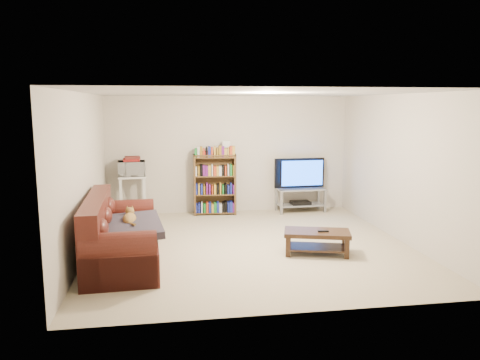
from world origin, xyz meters
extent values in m
plane|color=#C7B894|center=(0.00, 0.00, 0.00)|extent=(5.00, 5.00, 0.00)
plane|color=white|center=(0.00, 0.00, 2.40)|extent=(5.00, 5.00, 0.00)
plane|color=beige|center=(0.00, 2.50, 1.20)|extent=(5.00, 0.00, 5.00)
plane|color=beige|center=(0.00, -2.50, 1.20)|extent=(5.00, 0.00, 5.00)
plane|color=beige|center=(-2.50, 0.00, 1.20)|extent=(0.00, 5.00, 5.00)
plane|color=beige|center=(2.50, 0.00, 1.20)|extent=(0.00, 5.00, 5.00)
cube|color=#471812|center=(-1.93, -0.49, 0.21)|extent=(1.06, 2.26, 0.42)
cube|color=#471812|center=(-2.28, -0.51, 0.48)|extent=(0.36, 2.23, 0.93)
cube|color=#471812|center=(-1.88, -1.48, 0.27)|extent=(0.92, 0.28, 0.54)
cube|color=#471812|center=(-1.97, 0.50, 0.27)|extent=(0.92, 0.28, 0.54)
cube|color=#322D39|center=(-1.82, -0.64, 0.55)|extent=(1.00, 1.21, 0.19)
cube|color=#301D11|center=(0.92, -0.57, 0.32)|extent=(1.07, 0.73, 0.06)
cube|color=#301D11|center=(0.92, -0.57, 0.10)|extent=(0.96, 0.66, 0.03)
cube|color=#301D11|center=(0.46, -0.63, 0.15)|extent=(0.09, 0.09, 0.29)
cube|color=#301D11|center=(1.28, -0.86, 0.15)|extent=(0.09, 0.09, 0.29)
cube|color=#301D11|center=(0.56, -0.27, 0.15)|extent=(0.09, 0.09, 0.29)
cube|color=#301D11|center=(1.38, -0.51, 0.15)|extent=(0.09, 0.09, 0.29)
cube|color=black|center=(0.99, -0.63, 0.36)|extent=(0.16, 0.06, 0.02)
cube|color=#999EA3|center=(1.47, 2.21, 0.49)|extent=(1.02, 0.49, 0.03)
cube|color=#999EA3|center=(1.47, 2.21, 0.15)|extent=(0.97, 0.46, 0.02)
cube|color=gray|center=(1.01, 2.00, 0.25)|extent=(0.05, 0.05, 0.50)
cube|color=gray|center=(1.95, 2.04, 0.25)|extent=(0.05, 0.05, 0.50)
cube|color=gray|center=(0.99, 2.39, 0.25)|extent=(0.05, 0.05, 0.50)
cube|color=gray|center=(1.93, 2.43, 0.25)|extent=(0.05, 0.05, 0.50)
imported|color=black|center=(1.47, 2.21, 0.81)|extent=(1.08, 0.18, 0.62)
cube|color=black|center=(1.47, 2.21, 0.19)|extent=(0.41, 0.30, 0.06)
cube|color=#50371B|center=(-0.73, 2.27, 0.62)|extent=(0.06, 0.27, 1.24)
cube|color=#50371B|center=(0.08, 2.22, 0.62)|extent=(0.06, 0.27, 1.24)
cube|color=#50371B|center=(-0.33, 2.25, 1.22)|extent=(0.87, 0.32, 0.03)
cube|color=maroon|center=(-0.52, 2.26, 1.27)|extent=(0.26, 0.21, 0.07)
cube|color=silver|center=(-1.97, 2.19, 0.83)|extent=(0.56, 0.43, 0.04)
cube|color=silver|center=(-1.97, 2.19, 0.30)|extent=(0.50, 0.39, 0.03)
cube|color=silver|center=(-2.18, 2.02, 0.40)|extent=(0.05, 0.05, 0.81)
cube|color=silver|center=(-1.73, 2.06, 0.40)|extent=(0.05, 0.05, 0.81)
cube|color=silver|center=(-2.21, 2.33, 0.40)|extent=(0.05, 0.05, 0.81)
cube|color=silver|center=(-1.76, 2.36, 0.40)|extent=(0.05, 0.05, 0.81)
imported|color=silver|center=(-1.97, 2.19, 0.99)|extent=(0.55, 0.40, 0.29)
cube|color=maroon|center=(-1.97, 2.19, 1.16)|extent=(0.33, 0.29, 0.05)
camera|label=1|loc=(-1.28, -7.10, 2.22)|focal=35.00mm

